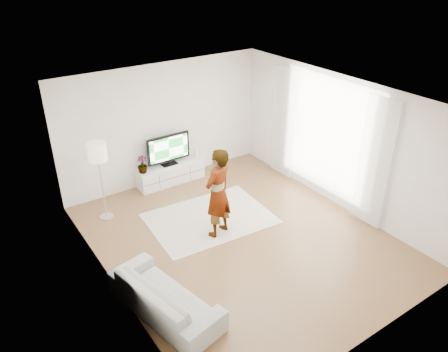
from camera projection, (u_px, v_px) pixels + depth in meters
floor at (240, 238)px, 8.45m from camera, size 6.00×6.00×0.00m
ceiling at (243, 99)px, 7.13m from camera, size 6.00×6.00×0.00m
wall_left at (108, 218)px, 6.54m from camera, size 0.02×6.00×2.80m
wall_right at (339, 142)px, 9.04m from camera, size 0.02×6.00×2.80m
wall_back at (164, 124)px, 9.98m from camera, size 5.00×0.02×2.80m
wall_front at (380, 264)px, 5.61m from camera, size 5.00×0.02×2.80m
window at (328, 136)px, 9.22m from camera, size 0.01×2.60×2.50m
curtain_near at (374, 164)px, 8.29m from camera, size 0.04×0.70×2.60m
curtain_far at (284, 123)px, 10.18m from camera, size 0.04×0.70×2.60m
media_console at (171, 173)px, 10.34m from camera, size 1.62×0.46×0.46m
television at (169, 149)px, 10.07m from camera, size 1.06×0.21×0.74m
game_console at (196, 154)px, 10.54m from camera, size 0.08×0.16×0.21m
potted_plant at (142, 165)px, 9.80m from camera, size 0.28×0.28×0.40m
rug at (210, 218)px, 9.05m from camera, size 2.59×1.95×0.01m
player at (218, 193)px, 8.17m from camera, size 0.76×0.62×1.79m
sofa at (165, 296)px, 6.65m from camera, size 1.15×2.09×0.58m
floor_lamp at (97, 155)px, 8.44m from camera, size 0.37×0.37×1.68m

